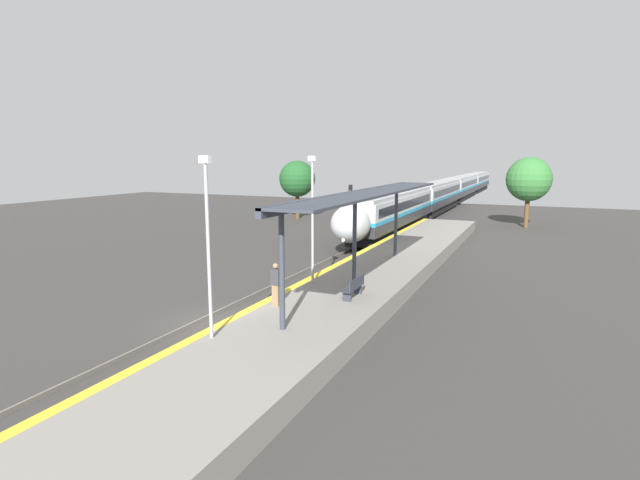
{
  "coord_description": "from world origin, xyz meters",
  "views": [
    {
      "loc": [
        12.09,
        -16.45,
        6.85
      ],
      "look_at": [
        0.55,
        9.33,
        2.14
      ],
      "focal_mm": 28.0,
      "sensor_mm": 36.0,
      "label": 1
    }
  ],
  "objects_px": {
    "person_waiting": "(276,284)",
    "lamppost_near": "(208,237)",
    "platform_bench": "(354,287)",
    "lamppost_mid": "(313,212)",
    "train": "(449,191)",
    "railway_signal": "(350,206)"
  },
  "relations": [
    {
      "from": "person_waiting",
      "to": "lamppost_mid",
      "type": "bearing_deg",
      "value": 92.54
    },
    {
      "from": "train",
      "to": "lamppost_mid",
      "type": "xyz_separation_m",
      "value": [
        2.3,
        -50.19,
        2.13
      ]
    },
    {
      "from": "train",
      "to": "platform_bench",
      "type": "bearing_deg",
      "value": -84.49
    },
    {
      "from": "train",
      "to": "platform_bench",
      "type": "xyz_separation_m",
      "value": [
        4.99,
        -51.72,
        -0.8
      ]
    },
    {
      "from": "train",
      "to": "platform_bench",
      "type": "height_order",
      "value": "train"
    },
    {
      "from": "train",
      "to": "railway_signal",
      "type": "height_order",
      "value": "railway_signal"
    },
    {
      "from": "person_waiting",
      "to": "lamppost_mid",
      "type": "relative_size",
      "value": 0.29
    },
    {
      "from": "person_waiting",
      "to": "lamppost_near",
      "type": "height_order",
      "value": "lamppost_near"
    },
    {
      "from": "platform_bench",
      "to": "lamppost_mid",
      "type": "xyz_separation_m",
      "value": [
        -2.68,
        1.53,
        2.93
      ]
    },
    {
      "from": "platform_bench",
      "to": "person_waiting",
      "type": "bearing_deg",
      "value": -136.55
    },
    {
      "from": "train",
      "to": "lamppost_near",
      "type": "bearing_deg",
      "value": -87.73
    },
    {
      "from": "train",
      "to": "person_waiting",
      "type": "height_order",
      "value": "train"
    },
    {
      "from": "lamppost_near",
      "to": "lamppost_mid",
      "type": "xyz_separation_m",
      "value": [
        0.0,
        8.0,
        0.0
      ]
    },
    {
      "from": "person_waiting",
      "to": "railway_signal",
      "type": "relative_size",
      "value": 0.38
    },
    {
      "from": "lamppost_mid",
      "to": "train",
      "type": "bearing_deg",
      "value": 92.63
    },
    {
      "from": "platform_bench",
      "to": "lamppost_near",
      "type": "xyz_separation_m",
      "value": [
        -2.68,
        -6.47,
        2.93
      ]
    },
    {
      "from": "platform_bench",
      "to": "railway_signal",
      "type": "relative_size",
      "value": 0.39
    },
    {
      "from": "person_waiting",
      "to": "lamppost_mid",
      "type": "xyz_separation_m",
      "value": [
        -0.17,
        3.91,
        2.48
      ]
    },
    {
      "from": "train",
      "to": "lamppost_mid",
      "type": "height_order",
      "value": "lamppost_mid"
    },
    {
      "from": "railway_signal",
      "to": "lamppost_near",
      "type": "distance_m",
      "value": 26.21
    },
    {
      "from": "platform_bench",
      "to": "railway_signal",
      "type": "xyz_separation_m",
      "value": [
        -7.47,
        19.25,
        1.43
      ]
    },
    {
      "from": "lamppost_near",
      "to": "lamppost_mid",
      "type": "bearing_deg",
      "value": 90.0
    }
  ]
}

